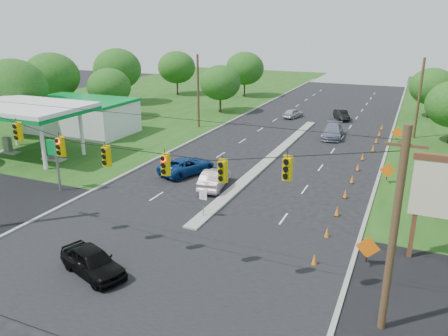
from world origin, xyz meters
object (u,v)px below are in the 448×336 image
at_px(white_sedan, 214,179).
at_px(blue_pickup, 187,166).
at_px(pylon_sign, 448,194).
at_px(black_sedan, 93,262).
at_px(gas_station, 73,114).

distance_m(white_sedan, blue_pickup, 4.21).
bearing_deg(blue_pickup, white_sedan, 171.07).
xyz_separation_m(pylon_sign, white_sedan, (-16.07, 5.34, -3.25)).
bearing_deg(blue_pickup, pylon_sign, -179.31).
bearing_deg(white_sedan, black_sedan, 78.65).
height_order(pylon_sign, black_sedan, pylon_sign).
height_order(gas_station, white_sedan, gas_station).
height_order(white_sedan, blue_pickup, white_sedan).
distance_m(pylon_sign, black_sedan, 18.98).
bearing_deg(gas_station, white_sedan, -21.69).
relative_size(gas_station, black_sedan, 4.54).
xyz_separation_m(black_sedan, white_sedan, (0.46, 14.07, 0.02)).
bearing_deg(white_sedan, blue_pickup, -39.86).
distance_m(gas_station, white_sedan, 23.62).
height_order(gas_station, black_sedan, gas_station).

